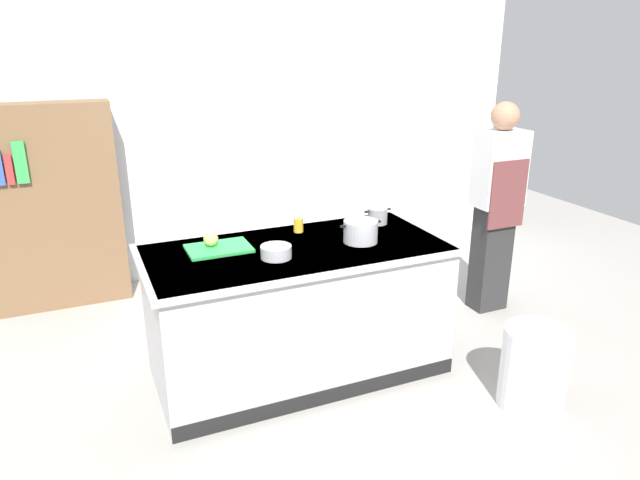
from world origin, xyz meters
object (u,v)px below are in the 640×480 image
Objects in this scene: sauce_pan at (377,216)px; bookshelf at (50,208)px; onion at (211,239)px; person_chef at (496,204)px; mixing_bowl at (276,252)px; trash_bin at (534,368)px; juice_cup at (298,225)px; stock_pot at (361,231)px.

bookshelf is at bearing 144.56° from sauce_pan.
bookshelf is (-0.96, 1.61, -0.12)m from onion.
sauce_pan is at bearing 96.85° from person_chef.
onion is at bearing 136.66° from mixing_bowl.
sauce_pan reaches higher than onion.
person_chef is at bearing 11.06° from mixing_bowl.
trash_bin is (1.36, -0.84, -0.68)m from mixing_bowl.
bookshelf is (-2.19, 1.56, -0.11)m from sauce_pan.
trash_bin is at bearing -31.74° from mixing_bowl.
trash_bin is at bearing -34.29° from onion.
sauce_pan reaches higher than juice_cup.
bookshelf is at bearing 70.27° from person_chef.
stock_pot reaches higher than juice_cup.
trash_bin is (0.46, -1.20, -0.70)m from sauce_pan.
person_chef reaches higher than trash_bin.
onion is 2.17m from trash_bin.
person_chef is 3.64m from bookshelf.
person_chef is (2.01, 0.39, -0.02)m from mixing_bowl.
juice_cup reaches higher than mixing_bowl.
stock_pot is 1.37m from trash_bin.
sauce_pan is 0.40× the size of trash_bin.
onion is at bearing 97.11° from person_chef.
trash_bin is at bearing -69.09° from sauce_pan.
juice_cup is at bearing 130.15° from stock_pot.
person_chef is (2.34, 0.08, -0.05)m from onion.
bookshelf reaches higher than onion.
trash_bin is (1.69, -1.16, -0.71)m from onion.
stock_pot is 2.92× the size of juice_cup.
person_chef is (1.70, -0.02, -0.04)m from juice_cup.
sauce_pan is (0.30, 0.31, -0.01)m from stock_pot.
mixing_bowl reaches higher than trash_bin.
bookshelf reaches higher than stock_pot.
onion reaches higher than juice_cup.
juice_cup is at bearing -43.39° from bookshelf.
trash_bin is (1.06, -1.25, -0.69)m from juice_cup.
onion is at bearing 145.71° from trash_bin.
onion is 2.34m from person_chef.
stock_pot is at bearing 130.06° from trash_bin.
onion is 0.65m from juice_cup.
bookshelf is at bearing 133.82° from trash_bin.
sauce_pan is 0.12× the size of person_chef.
person_chef is 1.01× the size of bookshelf.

